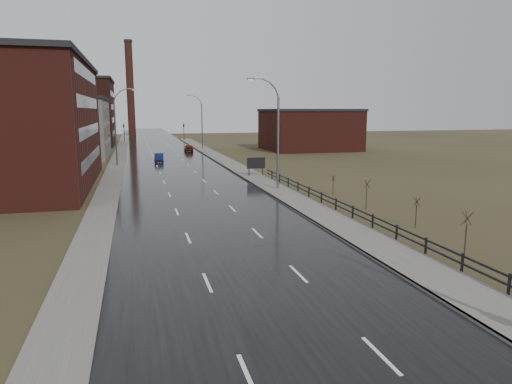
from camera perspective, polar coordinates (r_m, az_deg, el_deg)
road at (r=69.19m, az=-10.35°, el=3.24°), size 14.00×300.00×0.06m
sidewalk_right at (r=46.38m, az=2.86°, el=0.14°), size 3.20×180.00×0.18m
curb_right at (r=45.95m, az=1.05°, el=0.05°), size 0.16×180.00×0.18m
sidewalk_left at (r=69.03m, az=-17.16°, el=2.96°), size 2.40×260.00×0.12m
warehouse_mid at (r=87.47m, az=-23.38°, el=7.43°), size 16.32×20.40×10.50m
warehouse_far at (r=117.83m, az=-23.80°, el=9.10°), size 26.52×24.48×15.50m
building_right at (r=97.34m, az=6.69°, el=7.78°), size 18.36×16.32×8.50m
smokestack at (r=158.68m, az=-15.46°, el=12.43°), size 2.70×2.70×30.70m
streetlight_right_mid at (r=46.66m, az=2.43°, el=7.31°), size 3.36×0.28×11.35m
streetlight_left at (r=70.58m, az=-16.93°, el=7.83°), size 3.36×0.28×11.35m
streetlight_right_far at (r=99.50m, az=-6.94°, el=8.73°), size 3.36×0.28×11.35m
guardrail at (r=31.91m, az=14.99°, el=-3.66°), size 0.10×53.05×1.10m
shrub_c at (r=28.04m, az=24.77°, el=-4.71°), size 0.62×0.65×2.63m
shrub_d at (r=33.97m, az=19.40°, el=-2.30°), size 0.52×0.54×2.17m
shrub_e at (r=38.87m, az=13.66°, el=-0.22°), size 0.60×0.63×2.52m
shrub_f at (r=45.09m, az=9.62°, el=0.95°), size 0.47×0.50×1.97m
billboard at (r=56.68m, az=-0.00°, el=3.58°), size 2.31×0.17×2.43m
traffic_light_left at (r=128.58m, az=-16.21°, el=8.15°), size 0.58×2.73×5.30m
traffic_light_right at (r=129.24m, az=-9.03°, el=8.44°), size 0.58×2.73×5.30m
car_near at (r=75.27m, az=-12.02°, el=4.20°), size 1.71×4.04×1.30m
car_far at (r=92.86m, az=-8.40°, el=5.44°), size 1.93×4.29×1.43m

